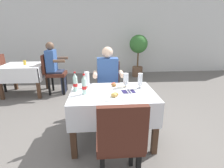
{
  "coord_description": "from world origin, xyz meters",
  "views": [
    {
      "loc": [
        -0.1,
        -2.23,
        1.54
      ],
      "look_at": [
        0.08,
        0.03,
        0.81
      ],
      "focal_mm": 27.49,
      "sensor_mm": 36.0,
      "label": 1
    }
  ],
  "objects_px": {
    "chair_near_camera_side": "(120,139)",
    "background_table_tumbler": "(25,63)",
    "cola_bottle_secondary": "(75,83)",
    "main_dining_table": "(113,103)",
    "background_patron": "(54,65)",
    "seated_diner_far": "(108,79)",
    "beer_glass_left": "(87,79)",
    "plate_near_camera": "(113,96)",
    "chair_far_diner_seat": "(109,86)",
    "napkin_cutlery_set": "(128,91)",
    "background_dining_table": "(24,72)",
    "plate_far_diner": "(114,86)",
    "background_chair_right": "(53,71)",
    "potted_plant_corner": "(138,49)",
    "beer_glass_middle": "(126,80)",
    "beer_glass_right": "(140,80)",
    "cola_bottle_primary": "(84,85)"
  },
  "relations": [
    {
      "from": "chair_near_camera_side",
      "to": "cola_bottle_secondary",
      "type": "xyz_separation_m",
      "value": [
        -0.5,
        0.88,
        0.3
      ]
    },
    {
      "from": "chair_near_camera_side",
      "to": "background_patron",
      "type": "height_order",
      "value": "background_patron"
    },
    {
      "from": "cola_bottle_secondary",
      "to": "cola_bottle_primary",
      "type": "bearing_deg",
      "value": -43.53
    },
    {
      "from": "plate_far_diner",
      "to": "background_dining_table",
      "type": "height_order",
      "value": "plate_far_diner"
    },
    {
      "from": "background_patron",
      "to": "beer_glass_right",
      "type": "bearing_deg",
      "value": -49.09
    },
    {
      "from": "beer_glass_right",
      "to": "plate_far_diner",
      "type": "bearing_deg",
      "value": 163.61
    },
    {
      "from": "plate_far_diner",
      "to": "napkin_cutlery_set",
      "type": "xyz_separation_m",
      "value": [
        0.17,
        -0.24,
        -0.01
      ]
    },
    {
      "from": "background_chair_right",
      "to": "potted_plant_corner",
      "type": "xyz_separation_m",
      "value": [
        2.44,
        1.43,
        0.37
      ]
    },
    {
      "from": "cola_bottle_secondary",
      "to": "plate_near_camera",
      "type": "bearing_deg",
      "value": -28.73
    },
    {
      "from": "plate_near_camera",
      "to": "background_patron",
      "type": "xyz_separation_m",
      "value": [
        -1.24,
        2.22,
        -0.04
      ]
    },
    {
      "from": "chair_far_diner_seat",
      "to": "beer_glass_middle",
      "type": "bearing_deg",
      "value": -71.36
    },
    {
      "from": "beer_glass_middle",
      "to": "beer_glass_left",
      "type": "bearing_deg",
      "value": 177.07
    },
    {
      "from": "cola_bottle_secondary",
      "to": "potted_plant_corner",
      "type": "distance_m",
      "value": 3.76
    },
    {
      "from": "beer_glass_middle",
      "to": "potted_plant_corner",
      "type": "height_order",
      "value": "potted_plant_corner"
    },
    {
      "from": "chair_far_diner_seat",
      "to": "background_patron",
      "type": "distance_m",
      "value": 1.75
    },
    {
      "from": "background_chair_right",
      "to": "chair_far_diner_seat",
      "type": "bearing_deg",
      "value": -43.22
    },
    {
      "from": "cola_bottle_secondary",
      "to": "background_patron",
      "type": "height_order",
      "value": "background_patron"
    },
    {
      "from": "seated_diner_far",
      "to": "background_dining_table",
      "type": "height_order",
      "value": "seated_diner_far"
    },
    {
      "from": "chair_far_diner_seat",
      "to": "cola_bottle_primary",
      "type": "bearing_deg",
      "value": -113.57
    },
    {
      "from": "chair_near_camera_side",
      "to": "beer_glass_middle",
      "type": "height_order",
      "value": "chair_near_camera_side"
    },
    {
      "from": "plate_far_diner",
      "to": "beer_glass_right",
      "type": "xyz_separation_m",
      "value": [
        0.36,
        -0.1,
        0.1
      ]
    },
    {
      "from": "seated_diner_far",
      "to": "background_table_tumbler",
      "type": "bearing_deg",
      "value": 145.46
    },
    {
      "from": "plate_near_camera",
      "to": "chair_far_diner_seat",
      "type": "bearing_deg",
      "value": 89.4
    },
    {
      "from": "beer_glass_middle",
      "to": "background_dining_table",
      "type": "xyz_separation_m",
      "value": [
        -2.19,
        1.84,
        -0.29
      ]
    },
    {
      "from": "background_patron",
      "to": "background_table_tumbler",
      "type": "relative_size",
      "value": 11.45
    },
    {
      "from": "napkin_cutlery_set",
      "to": "background_table_tumbler",
      "type": "distance_m",
      "value": 2.93
    },
    {
      "from": "seated_diner_far",
      "to": "background_patron",
      "type": "height_order",
      "value": "same"
    },
    {
      "from": "beer_glass_left",
      "to": "beer_glass_middle",
      "type": "distance_m",
      "value": 0.56
    },
    {
      "from": "seated_diner_far",
      "to": "main_dining_table",
      "type": "bearing_deg",
      "value": -87.94
    },
    {
      "from": "plate_near_camera",
      "to": "background_dining_table",
      "type": "height_order",
      "value": "plate_near_camera"
    },
    {
      "from": "main_dining_table",
      "to": "background_table_tumbler",
      "type": "bearing_deg",
      "value": 133.82
    },
    {
      "from": "napkin_cutlery_set",
      "to": "background_dining_table",
      "type": "distance_m",
      "value": 3.0
    },
    {
      "from": "chair_near_camera_side",
      "to": "background_table_tumbler",
      "type": "distance_m",
      "value": 3.4
    },
    {
      "from": "plate_far_diner",
      "to": "napkin_cutlery_set",
      "type": "relative_size",
      "value": 1.2
    },
    {
      "from": "chair_far_diner_seat",
      "to": "background_table_tumbler",
      "type": "xyz_separation_m",
      "value": [
        -1.92,
        1.19,
        0.23
      ]
    },
    {
      "from": "napkin_cutlery_set",
      "to": "chair_near_camera_side",
      "type": "bearing_deg",
      "value": -105.12
    },
    {
      "from": "beer_glass_right",
      "to": "background_dining_table",
      "type": "bearing_deg",
      "value": 141.33
    },
    {
      "from": "beer_glass_right",
      "to": "cola_bottle_primary",
      "type": "relative_size",
      "value": 0.81
    },
    {
      "from": "plate_near_camera",
      "to": "napkin_cutlery_set",
      "type": "bearing_deg",
      "value": 39.28
    },
    {
      "from": "beer_glass_middle",
      "to": "background_dining_table",
      "type": "distance_m",
      "value": 2.87
    },
    {
      "from": "background_chair_right",
      "to": "background_table_tumbler",
      "type": "height_order",
      "value": "background_chair_right"
    },
    {
      "from": "main_dining_table",
      "to": "cola_bottle_primary",
      "type": "distance_m",
      "value": 0.47
    },
    {
      "from": "main_dining_table",
      "to": "chair_far_diner_seat",
      "type": "bearing_deg",
      "value": 90.0
    },
    {
      "from": "background_dining_table",
      "to": "beer_glass_left",
      "type": "bearing_deg",
      "value": -48.02
    },
    {
      "from": "chair_near_camera_side",
      "to": "seated_diner_far",
      "type": "distance_m",
      "value": 1.51
    },
    {
      "from": "seated_diner_far",
      "to": "beer_glass_left",
      "type": "xyz_separation_m",
      "value": [
        -0.33,
        -0.48,
        0.14
      ]
    },
    {
      "from": "seated_diner_far",
      "to": "beer_glass_left",
      "type": "bearing_deg",
      "value": -124.33
    },
    {
      "from": "chair_near_camera_side",
      "to": "potted_plant_corner",
      "type": "relative_size",
      "value": 0.71
    },
    {
      "from": "napkin_cutlery_set",
      "to": "background_table_tumbler",
      "type": "bearing_deg",
      "value": 136.72
    },
    {
      "from": "plate_near_camera",
      "to": "potted_plant_corner",
      "type": "xyz_separation_m",
      "value": [
        1.15,
        3.65,
        0.18
      ]
    }
  ]
}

